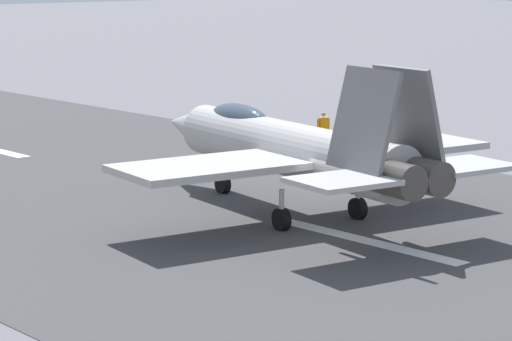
{
  "coord_description": "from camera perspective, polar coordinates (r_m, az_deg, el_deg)",
  "views": [
    {
      "loc": [
        -25.31,
        26.27,
        8.77
      ],
      "look_at": [
        1.95,
        2.26,
        2.2
      ],
      "focal_mm": 80.55,
      "sensor_mm": 36.0,
      "label": 1
    }
  ],
  "objects": [
    {
      "name": "crew_person",
      "position": [
        55.92,
        3.36,
        2.08
      ],
      "size": [
        0.38,
        0.68,
        1.67
      ],
      "color": "#1E2338",
      "rests_on": "ground"
    },
    {
      "name": "fighter_jet",
      "position": [
        40.12,
        1.75,
        1.15
      ],
      "size": [
        16.6,
        14.21,
        5.63
      ],
      "color": "#B3B1B0",
      "rests_on": "ground"
    },
    {
      "name": "runway_strip",
      "position": [
        37.5,
        4.6,
        -3.29
      ],
      "size": [
        240.0,
        26.0,
        0.02
      ],
      "color": "#424243",
      "rests_on": "ground"
    },
    {
      "name": "ground_plane",
      "position": [
        37.52,
        4.58,
        -3.3
      ],
      "size": [
        400.0,
        400.0,
        0.0
      ],
      "primitive_type": "plane",
      "color": "slate"
    }
  ]
}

